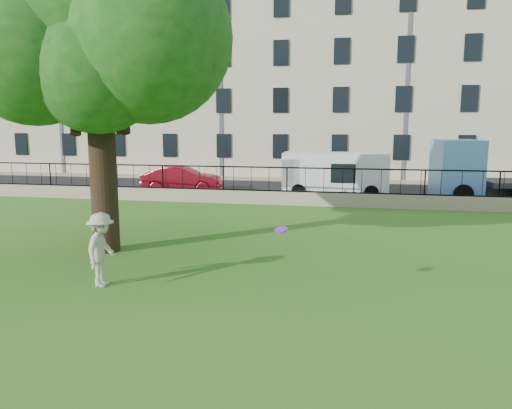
% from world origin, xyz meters
% --- Properties ---
extents(ground, '(120.00, 120.00, 0.00)m').
position_xyz_m(ground, '(0.00, 0.00, 0.00)').
color(ground, '#2A6F1A').
rests_on(ground, ground).
extents(retaining_wall, '(50.00, 0.40, 0.60)m').
position_xyz_m(retaining_wall, '(0.00, 12.00, 0.30)').
color(retaining_wall, tan).
rests_on(retaining_wall, ground).
extents(iron_railing, '(50.00, 0.05, 1.13)m').
position_xyz_m(iron_railing, '(0.00, 12.00, 1.15)').
color(iron_railing, black).
rests_on(iron_railing, retaining_wall).
extents(street, '(60.00, 9.00, 0.01)m').
position_xyz_m(street, '(0.00, 16.70, 0.01)').
color(street, black).
rests_on(street, ground).
extents(sidewalk, '(60.00, 1.40, 0.12)m').
position_xyz_m(sidewalk, '(0.00, 21.90, 0.06)').
color(sidewalk, tan).
rests_on(sidewalk, ground).
extents(building_row, '(56.40, 10.40, 13.80)m').
position_xyz_m(building_row, '(0.00, 27.57, 6.92)').
color(building_row, beige).
rests_on(building_row, ground).
extents(tree, '(7.91, 6.11, 9.70)m').
position_xyz_m(tree, '(-4.10, 2.67, 6.40)').
color(tree, black).
rests_on(tree, ground).
extents(man, '(0.72, 1.14, 1.70)m').
position_xyz_m(man, '(-2.50, -0.35, 0.85)').
color(man, '#C0B09C').
rests_on(man, ground).
extents(frisbee, '(0.33, 0.32, 0.12)m').
position_xyz_m(frisbee, '(1.63, -0.49, 1.51)').
color(frisbee, purple).
extents(red_sedan, '(4.43, 2.05, 1.41)m').
position_xyz_m(red_sedan, '(-6.11, 15.00, 0.70)').
color(red_sedan, '#A61427').
rests_on(red_sedan, street).
extents(white_van, '(5.35, 2.30, 2.21)m').
position_xyz_m(white_van, '(2.00, 15.35, 1.10)').
color(white_van, white).
rests_on(white_van, street).
extents(blue_truck, '(7.20, 3.32, 2.91)m').
position_xyz_m(blue_truck, '(10.27, 15.40, 1.46)').
color(blue_truck, '#6195E3').
rests_on(blue_truck, street).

